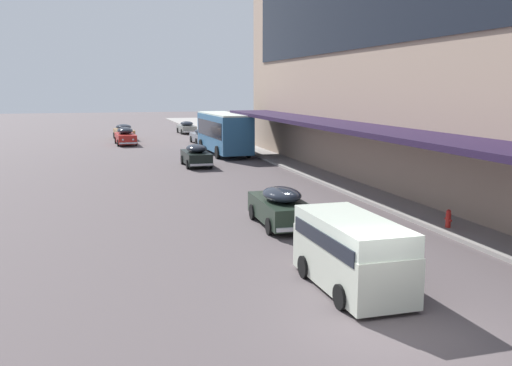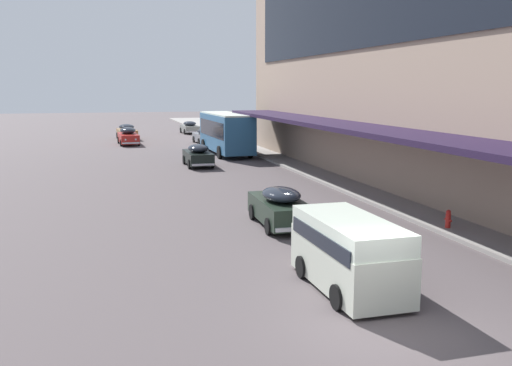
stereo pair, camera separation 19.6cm
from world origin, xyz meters
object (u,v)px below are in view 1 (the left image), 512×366
(sedan_far_back, at_px, (202,136))
(fire_hydrant, at_px, (448,219))
(transit_bus_kerbside_front, at_px, (224,131))
(sedan_lead_mid, at_px, (187,127))
(sedan_oncoming_rear, at_px, (281,207))
(vw_van, at_px, (350,249))
(sedan_trailing_mid, at_px, (125,136))
(sedan_oncoming_front, at_px, (124,132))
(sedan_second_near, at_px, (196,155))

(sedan_far_back, relative_size, fire_hydrant, 6.29)
(transit_bus_kerbside_front, bearing_deg, sedan_lead_mid, 88.81)
(sedan_oncoming_rear, xyz_separation_m, sedan_lead_mid, (3.77, 46.93, -0.05))
(sedan_lead_mid, relative_size, vw_van, 0.95)
(sedan_trailing_mid, xyz_separation_m, fire_hydrant, (9.89, -37.69, -0.32))
(sedan_oncoming_rear, xyz_separation_m, sedan_far_back, (3.26, 34.30, -0.06))
(sedan_oncoming_rear, xyz_separation_m, sedan_oncoming_front, (-3.85, 41.09, 0.01))
(sedan_lead_mid, bearing_deg, vw_van, -94.43)
(transit_bus_kerbside_front, bearing_deg, sedan_second_near, -117.68)
(transit_bus_kerbside_front, xyz_separation_m, fire_hydrant, (2.56, -27.27, -1.42))
(sedan_trailing_mid, relative_size, fire_hydrant, 7.10)
(transit_bus_kerbside_front, height_order, sedan_trailing_mid, transit_bus_kerbside_front)
(transit_bus_kerbside_front, distance_m, sedan_far_back, 9.68)
(sedan_second_near, xyz_separation_m, sedan_far_back, (3.42, 16.22, -0.05))
(vw_van, xyz_separation_m, fire_hydrant, (6.30, 4.67, -0.60))
(fire_hydrant, bearing_deg, sedan_oncoming_front, 102.55)
(fire_hydrant, bearing_deg, sedan_trailing_mid, 104.70)
(sedan_oncoming_front, xyz_separation_m, sedan_far_back, (7.11, -6.79, -0.07))
(sedan_lead_mid, xyz_separation_m, sedan_trailing_mid, (-7.79, -11.82, 0.08))
(sedan_lead_mid, relative_size, sedan_trailing_mid, 0.87)
(transit_bus_kerbside_front, height_order, fire_hydrant, transit_bus_kerbside_front)
(sedan_trailing_mid, bearing_deg, fire_hydrant, -75.30)
(sedan_lead_mid, distance_m, fire_hydrant, 49.55)
(vw_van, bearing_deg, sedan_trailing_mid, 94.85)
(sedan_second_near, bearing_deg, sedan_oncoming_front, 99.10)
(sedan_second_near, bearing_deg, sedan_oncoming_rear, -89.47)
(sedan_oncoming_rear, distance_m, sedan_second_near, 18.08)
(sedan_oncoming_front, xyz_separation_m, fire_hydrant, (9.72, -43.66, -0.29))
(sedan_oncoming_rear, distance_m, sedan_trailing_mid, 35.34)
(sedan_oncoming_rear, height_order, sedan_far_back, sedan_oncoming_rear)
(sedan_oncoming_front, bearing_deg, fire_hydrant, -77.45)
(sedan_second_near, height_order, sedan_oncoming_front, sedan_oncoming_front)
(sedan_second_near, xyz_separation_m, fire_hydrant, (6.03, -20.65, -0.28))
(vw_van, relative_size, fire_hydrant, 6.52)
(transit_bus_kerbside_front, bearing_deg, sedan_oncoming_rear, -97.63)
(sedan_second_near, relative_size, sedan_trailing_mid, 0.87)
(transit_bus_kerbside_front, height_order, sedan_far_back, transit_bus_kerbside_front)
(sedan_oncoming_rear, height_order, sedan_oncoming_front, sedan_oncoming_front)
(vw_van, bearing_deg, sedan_lead_mid, 85.57)
(sedan_oncoming_rear, relative_size, fire_hydrant, 6.28)
(sedan_oncoming_front, bearing_deg, sedan_far_back, -43.69)
(sedan_oncoming_front, relative_size, sedan_trailing_mid, 0.99)
(transit_bus_kerbside_front, distance_m, vw_van, 32.17)
(sedan_second_near, height_order, sedan_trailing_mid, sedan_trailing_mid)
(sedan_oncoming_rear, bearing_deg, fire_hydrant, -23.70)
(sedan_far_back, bearing_deg, sedan_oncoming_rear, -95.43)
(sedan_oncoming_front, xyz_separation_m, sedan_lead_mid, (7.62, 5.85, -0.06))
(sedan_oncoming_front, bearing_deg, vw_van, -85.95)
(sedan_far_back, distance_m, vw_van, 41.70)
(fire_hydrant, bearing_deg, sedan_lead_mid, 92.43)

